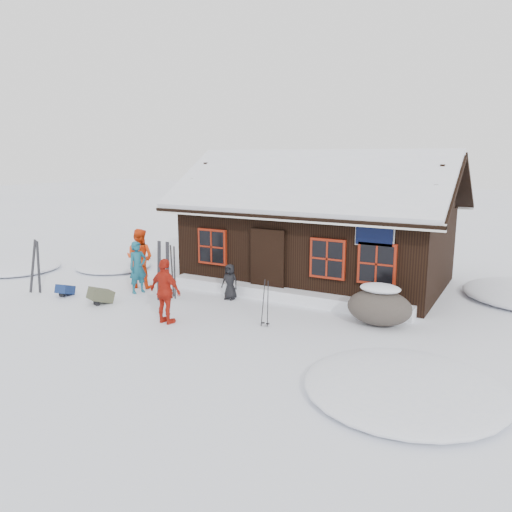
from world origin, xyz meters
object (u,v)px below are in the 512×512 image
object	(u,v)px
skier_crouched	(230,282)
backpack_olive	(101,298)
skier_orange_left	(140,258)
ski_poles	(265,304)
skier_orange_right	(166,291)
backpack_blue	(65,292)
ski_pair_left	(36,267)
boulder	(379,306)
skier_teal	(138,267)

from	to	relation	value
skier_crouched	backpack_olive	world-z (taller)	skier_crouched
skier_orange_left	ski_poles	distance (m)	5.54
skier_orange_right	backpack_blue	size ratio (longest dim) A/B	3.40
ski_pair_left	backpack_olive	bearing A→B (deg)	6.05
skier_crouched	boulder	xyz separation A→B (m)	(4.49, -0.10, -0.05)
skier_crouched	ski_poles	distance (m)	2.62
ski_poles	skier_orange_left	bearing A→B (deg)	165.11
skier_orange_right	skier_crouched	size ratio (longest dim) A/B	1.57
ski_pair_left	skier_crouched	bearing A→B (deg)	25.61
boulder	backpack_blue	distance (m)	9.30
backpack_blue	skier_teal	bearing A→B (deg)	26.92
skier_teal	ski_poles	size ratio (longest dim) A/B	1.31
skier_teal	skier_orange_left	distance (m)	0.71
skier_orange_right	ski_pair_left	distance (m)	5.32
ski_pair_left	backpack_blue	bearing A→B (deg)	14.28
ski_poles	ski_pair_left	bearing A→B (deg)	-174.66
skier_orange_right	ski_poles	size ratio (longest dim) A/B	1.36
skier_crouched	ski_poles	size ratio (longest dim) A/B	0.87
skier_orange_left	skier_teal	bearing A→B (deg)	114.49
skier_orange_left	ski_poles	world-z (taller)	skier_orange_left
skier_orange_right	backpack_olive	xyz separation A→B (m)	(-2.75, 0.43, -0.67)
ski_pair_left	skier_orange_left	bearing A→B (deg)	45.85
skier_orange_left	skier_orange_right	xyz separation A→B (m)	(3.02, -2.42, -0.12)
ski_pair_left	backpack_olive	xyz separation A→B (m)	(2.56, 0.14, -0.65)
skier_teal	backpack_olive	xyz separation A→B (m)	(-0.14, -1.44, -0.64)
skier_orange_left	backpack_blue	bearing A→B (deg)	44.36
skier_teal	skier_orange_right	size ratio (longest dim) A/B	0.96
skier_orange_left	backpack_olive	world-z (taller)	skier_orange_left
skier_teal	skier_crouched	xyz separation A→B (m)	(2.88, 0.76, -0.27)
backpack_olive	ski_pair_left	bearing A→B (deg)	-157.33
skier_teal	boulder	world-z (taller)	skier_teal
skier_orange_right	backpack_olive	bearing A→B (deg)	-3.28
backpack_blue	backpack_olive	xyz separation A→B (m)	(1.56, -0.06, 0.04)
skier_orange_right	boulder	xyz separation A→B (m)	(4.76, 2.52, -0.36)
boulder	ski_pair_left	bearing A→B (deg)	-167.50
ski_poles	backpack_blue	bearing A→B (deg)	-175.59
skier_orange_right	skier_crouched	distance (m)	2.65
skier_orange_left	skier_crouched	size ratio (longest dim) A/B	1.79
skier_teal	boulder	bearing A→B (deg)	-66.28
skier_teal	boulder	distance (m)	7.41
skier_teal	backpack_olive	world-z (taller)	skier_teal
boulder	ski_poles	xyz separation A→B (m)	(-2.44, -1.52, 0.10)
skier_teal	ski_pair_left	distance (m)	3.13
skier_orange_right	ski_pair_left	size ratio (longest dim) A/B	0.97
skier_orange_right	ski_poles	bearing A→B (deg)	-151.12
backpack_olive	backpack_blue	bearing A→B (deg)	-162.74
boulder	backpack_olive	distance (m)	7.80
skier_orange_left	boulder	size ratio (longest dim) A/B	1.18
backpack_blue	boulder	bearing A→B (deg)	0.50
skier_orange_right	backpack_blue	bearing A→B (deg)	-0.92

